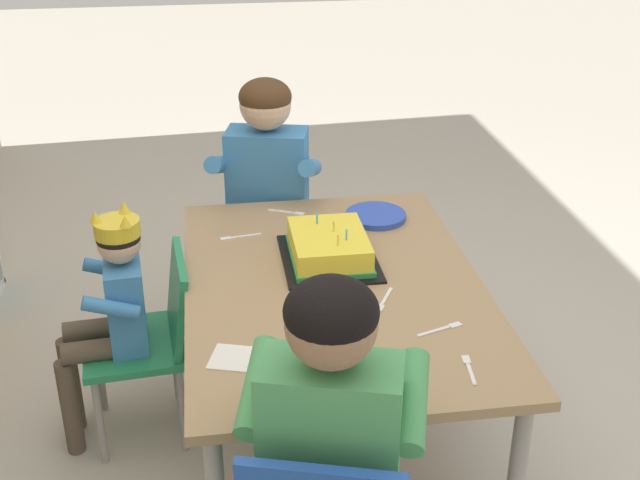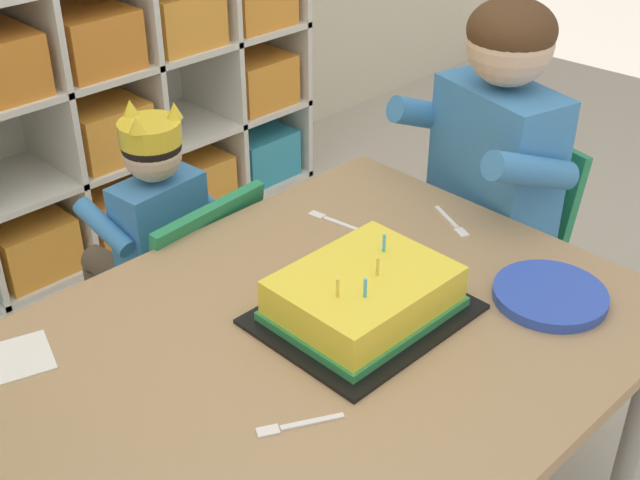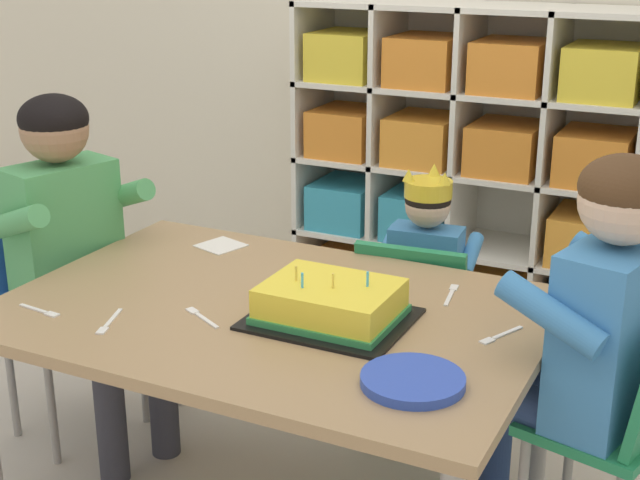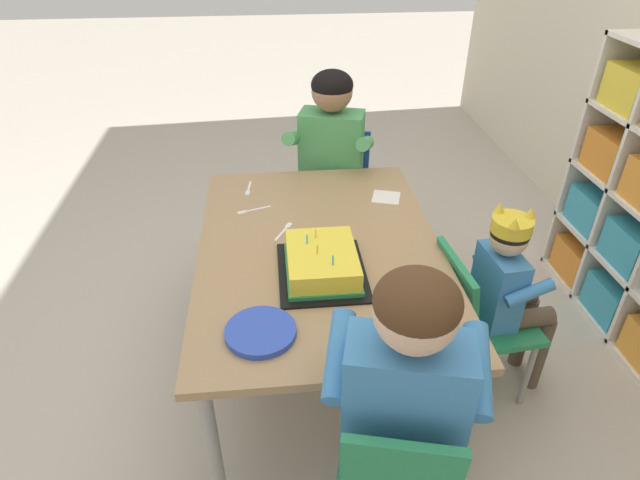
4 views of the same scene
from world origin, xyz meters
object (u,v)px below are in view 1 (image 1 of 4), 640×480
at_px(classroom_chair_blue, 151,333).
at_px(classroom_chair_guest_side, 271,226).
at_px(fork_beside_plate_stack, 384,301).
at_px(fork_scattered_mid_table, 289,212).
at_px(child_with_crown, 112,301).
at_px(birthday_cake_on_tray, 329,249).
at_px(fork_near_cake_tray, 238,237).
at_px(fork_near_child_seat, 469,368).
at_px(adult_helper_seated, 334,424).
at_px(paper_plate_stack, 376,216).
at_px(guest_at_table_side, 265,187).
at_px(fork_at_table_front_edge, 442,329).
at_px(activity_table, 334,299).

relative_size(classroom_chair_blue, classroom_chair_guest_side, 0.93).
xyz_separation_m(fork_beside_plate_stack, fork_scattered_mid_table, (0.66, 0.20, 0.00)).
relative_size(child_with_crown, classroom_chair_guest_side, 1.19).
distance_m(birthday_cake_on_tray, fork_scattered_mid_table, 0.39).
xyz_separation_m(fork_near_cake_tray, fork_near_child_seat, (-0.84, -0.54, -0.00)).
height_order(fork_beside_plate_stack, fork_near_cake_tray, same).
relative_size(classroom_chair_guest_side, fork_near_cake_tray, 4.91).
distance_m(classroom_chair_blue, fork_near_child_seat, 1.09).
bearing_deg(fork_scattered_mid_table, classroom_chair_blue, 61.39).
distance_m(adult_helper_seated, paper_plate_stack, 1.19).
bearing_deg(fork_beside_plate_stack, guest_at_table_side, 46.54).
xyz_separation_m(fork_beside_plate_stack, fork_near_cake_tray, (0.48, 0.40, 0.00)).
bearing_deg(fork_near_cake_tray, fork_at_table_front_edge, -60.13).
bearing_deg(adult_helper_seated, fork_near_child_seat, -133.81).
xyz_separation_m(child_with_crown, fork_at_table_front_edge, (-0.45, -0.93, 0.10)).
xyz_separation_m(activity_table, classroom_chair_guest_side, (0.81, 0.12, -0.13)).
bearing_deg(classroom_chair_blue, adult_helper_seated, 22.60).
relative_size(child_with_crown, birthday_cake_on_tray, 2.24).
distance_m(fork_at_table_front_edge, fork_near_child_seat, 0.19).
bearing_deg(child_with_crown, classroom_chair_guest_side, 134.25).
xyz_separation_m(activity_table, fork_at_table_front_edge, (-0.29, -0.25, 0.05)).
bearing_deg(paper_plate_stack, birthday_cake_on_tray, 143.40).
height_order(classroom_chair_guest_side, fork_at_table_front_edge, classroom_chair_guest_side).
bearing_deg(classroom_chair_blue, fork_near_cake_tray, 117.59).
xyz_separation_m(activity_table, classroom_chair_blue, (0.17, 0.57, -0.18)).
bearing_deg(guest_at_table_side, birthday_cake_on_tray, -60.14).
relative_size(adult_helper_seated, fork_near_child_seat, 8.13).
bearing_deg(fork_beside_plate_stack, classroom_chair_guest_side, 43.10).
relative_size(activity_table, paper_plate_stack, 6.10).
height_order(fork_beside_plate_stack, fork_near_child_seat, same).
bearing_deg(fork_near_child_seat, birthday_cake_on_tray, -151.71).
relative_size(birthday_cake_on_tray, fork_near_child_seat, 2.85).
height_order(child_with_crown, birthday_cake_on_tray, child_with_crown).
bearing_deg(guest_at_table_side, fork_beside_plate_stack, -57.80).
height_order(activity_table, adult_helper_seated, adult_helper_seated).
relative_size(fork_near_cake_tray, fork_near_child_seat, 1.09).
bearing_deg(fork_near_cake_tray, child_with_crown, -162.41).
bearing_deg(birthday_cake_on_tray, classroom_chair_blue, 89.17).
xyz_separation_m(paper_plate_stack, fork_beside_plate_stack, (-0.57, 0.09, -0.01)).
distance_m(activity_table, child_with_crown, 0.70).
height_order(fork_near_cake_tray, fork_scattered_mid_table, same).
height_order(classroom_chair_blue, fork_near_cake_tray, classroom_chair_blue).
height_order(classroom_chair_blue, fork_scattered_mid_table, classroom_chair_blue).
distance_m(activity_table, fork_at_table_front_edge, 0.39).
relative_size(classroom_chair_blue, guest_at_table_side, 0.61).
relative_size(activity_table, fork_near_cake_tray, 9.25).
distance_m(classroom_chair_guest_side, fork_near_cake_tray, 0.51).
height_order(fork_near_child_seat, fork_scattered_mid_table, same).
bearing_deg(child_with_crown, classroom_chair_blue, 89.53).
distance_m(classroom_chair_blue, fork_beside_plate_stack, 0.79).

